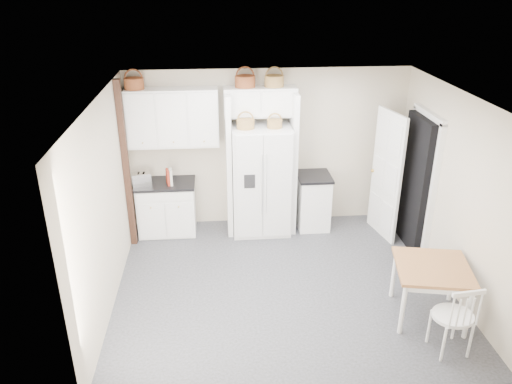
{
  "coord_description": "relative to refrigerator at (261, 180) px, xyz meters",
  "views": [
    {
      "loc": [
        -0.86,
        -5.72,
        3.98
      ],
      "look_at": [
        -0.34,
        0.4,
        1.24
      ],
      "focal_mm": 35.0,
      "sensor_mm": 36.0,
      "label": 1
    }
  ],
  "objects": [
    {
      "name": "door_slab",
      "position": [
        1.95,
        -0.32,
        0.13
      ],
      "size": [
        0.21,
        0.79,
        2.05
      ],
      "primitive_type": "cube",
      "rotation": [
        0.0,
        0.0,
        -1.36
      ],
      "color": "white",
      "rests_on": "floor"
    },
    {
      "name": "base_cab_right",
      "position": [
        0.88,
        0.04,
        -0.45
      ],
      "size": [
        0.5,
        0.6,
        0.88
      ],
      "primitive_type": "cube",
      "color": "white",
      "rests_on": "floor"
    },
    {
      "name": "cookbook_red",
      "position": [
        -1.47,
        -0.04,
        0.11
      ],
      "size": [
        0.08,
        0.17,
        0.25
      ],
      "primitive_type": "cube",
      "rotation": [
        0.0,
        0.0,
        0.24
      ],
      "color": "#9E2A18",
      "rests_on": "counter_left"
    },
    {
      "name": "ceiling",
      "position": [
        0.15,
        -1.66,
        1.71
      ],
      "size": [
        4.5,
        4.5,
        0.0
      ],
      "primitive_type": "plane",
      "color": "white",
      "rests_on": "wall_back"
    },
    {
      "name": "cookbook_cream",
      "position": [
        -1.42,
        -0.04,
        0.11
      ],
      "size": [
        0.06,
        0.17,
        0.26
      ],
      "primitive_type": "cube",
      "rotation": [
        0.0,
        0.0,
        0.12
      ],
      "color": "beige",
      "rests_on": "counter_left"
    },
    {
      "name": "basket_upper_a",
      "position": [
        -1.89,
        0.17,
        1.54
      ],
      "size": [
        0.29,
        0.29,
        0.17
      ],
      "primitive_type": "cylinder",
      "color": "#622715",
      "rests_on": "upper_cabinet"
    },
    {
      "name": "fridge_panel_right",
      "position": [
        0.51,
        0.04,
        0.26
      ],
      "size": [
        0.08,
        0.6,
        2.3
      ],
      "primitive_type": "cube",
      "color": "white",
      "rests_on": "floor"
    },
    {
      "name": "wall_right",
      "position": [
        2.4,
        -1.66,
        0.41
      ],
      "size": [
        0.0,
        4.0,
        4.0
      ],
      "primitive_type": "plane",
      "rotation": [
        1.57,
        0.0,
        -1.57
      ],
      "color": "beige",
      "rests_on": "floor"
    },
    {
      "name": "counter_left",
      "position": [
        -1.54,
        0.04,
        -0.03
      ],
      "size": [
        0.94,
        0.61,
        0.04
      ],
      "primitive_type": "cube",
      "color": "black",
      "rests_on": "base_cab_left"
    },
    {
      "name": "basket_bridge_a",
      "position": [
        -0.23,
        0.17,
        1.55
      ],
      "size": [
        0.31,
        0.31,
        0.17
      ],
      "primitive_type": "cylinder",
      "color": "#622715",
      "rests_on": "bridge_cabinet"
    },
    {
      "name": "basket_bridge_b",
      "position": [
        0.21,
        0.17,
        1.54
      ],
      "size": [
        0.3,
        0.3,
        0.17
      ],
      "primitive_type": "cylinder",
      "color": "brown",
      "rests_on": "bridge_cabinet"
    },
    {
      "name": "trim_post",
      "position": [
        -2.05,
        -0.31,
        0.41
      ],
      "size": [
        0.09,
        0.09,
        2.6
      ],
      "primitive_type": "cube",
      "color": "black",
      "rests_on": "floor"
    },
    {
      "name": "basket_fridge_b",
      "position": [
        0.2,
        -0.1,
        0.95
      ],
      "size": [
        0.23,
        0.23,
        0.12
      ],
      "primitive_type": "cylinder",
      "color": "brown",
      "rests_on": "refrigerator"
    },
    {
      "name": "dining_table",
      "position": [
        1.85,
        -2.47,
        -0.53
      ],
      "size": [
        1.02,
        1.02,
        0.72
      ],
      "primitive_type": "cube",
      "rotation": [
        0.0,
        0.0,
        -0.2
      ],
      "color": "brown",
      "rests_on": "floor"
    },
    {
      "name": "refrigerator",
      "position": [
        0.0,
        0.0,
        0.0
      ],
      "size": [
        0.92,
        0.74,
        1.78
      ],
      "primitive_type": "cube",
      "color": "silver",
      "rests_on": "floor"
    },
    {
      "name": "doorway_void",
      "position": [
        2.31,
        -0.66,
        0.13
      ],
      "size": [
        0.18,
        0.85,
        2.05
      ],
      "primitive_type": "cube",
      "color": "black",
      "rests_on": "floor"
    },
    {
      "name": "floor",
      "position": [
        0.15,
        -1.66,
        -0.89
      ],
      "size": [
        4.5,
        4.5,
        0.0
      ],
      "primitive_type": "plane",
      "color": "#2D2D2E",
      "rests_on": "ground"
    },
    {
      "name": "windsor_chair",
      "position": [
        1.85,
        -3.09,
        -0.42
      ],
      "size": [
        0.5,
        0.47,
        0.95
      ],
      "primitive_type": "cube",
      "rotation": [
        0.0,
        0.0,
        0.1
      ],
      "color": "white",
      "rests_on": "floor"
    },
    {
      "name": "bridge_cabinet",
      "position": [
        -0.0,
        0.17,
        1.23
      ],
      "size": [
        1.12,
        0.34,
        0.45
      ],
      "primitive_type": "cube",
      "color": "white",
      "rests_on": "wall_back"
    },
    {
      "name": "counter_right",
      "position": [
        0.88,
        0.04,
        0.01
      ],
      "size": [
        0.54,
        0.64,
        0.04
      ],
      "primitive_type": "cube",
      "color": "black",
      "rests_on": "base_cab_right"
    },
    {
      "name": "base_cab_left",
      "position": [
        -1.54,
        0.04,
        -0.47
      ],
      "size": [
        0.91,
        0.57,
        0.84
      ],
      "primitive_type": "cube",
      "color": "white",
      "rests_on": "floor"
    },
    {
      "name": "upper_cabinet",
      "position": [
        -1.35,
        0.17,
        1.01
      ],
      "size": [
        1.4,
        0.34,
        0.9
      ],
      "primitive_type": "cube",
      "color": "white",
      "rests_on": "wall_back"
    },
    {
      "name": "fridge_panel_left",
      "position": [
        -0.51,
        0.04,
        0.26
      ],
      "size": [
        0.08,
        0.6,
        2.3
      ],
      "primitive_type": "cube",
      "color": "white",
      "rests_on": "floor"
    },
    {
      "name": "basket_fridge_a",
      "position": [
        -0.25,
        -0.1,
        0.96
      ],
      "size": [
        0.27,
        0.27,
        0.14
      ],
      "primitive_type": "cylinder",
      "color": "brown",
      "rests_on": "refrigerator"
    },
    {
      "name": "toaster",
      "position": [
        -1.88,
        -0.03,
        0.09
      ],
      "size": [
        0.32,
        0.22,
        0.2
      ],
      "primitive_type": "cube",
      "rotation": [
        0.0,
        0.0,
        0.19
      ],
      "color": "silver",
      "rests_on": "counter_left"
    },
    {
      "name": "wall_back",
      "position": [
        0.15,
        0.34,
        0.41
      ],
      "size": [
        4.5,
        0.0,
        4.5
      ],
      "primitive_type": "plane",
      "rotation": [
        1.57,
        0.0,
        0.0
      ],
      "color": "beige",
      "rests_on": "floor"
    },
    {
      "name": "wall_left",
      "position": [
        -2.1,
        -1.66,
        0.41
      ],
      "size": [
        0.0,
        4.0,
        4.0
      ],
      "primitive_type": "plane",
      "rotation": [
        1.57,
        0.0,
        1.57
      ],
      "color": "beige",
      "rests_on": "floor"
    }
  ]
}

